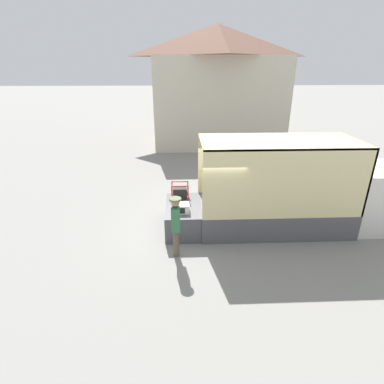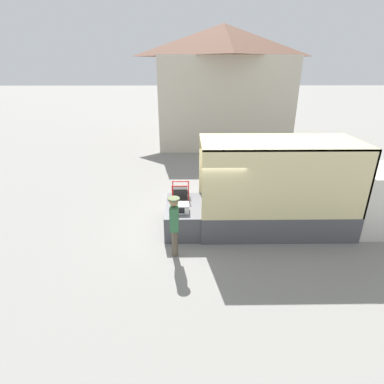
{
  "view_description": "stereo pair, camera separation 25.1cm",
  "coord_description": "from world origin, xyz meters",
  "px_view_note": "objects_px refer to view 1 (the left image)",
  "views": [
    {
      "loc": [
        -0.64,
        -8.98,
        5.12
      ],
      "look_at": [
        -0.27,
        -0.2,
        1.4
      ],
      "focal_mm": 28.0,
      "sensor_mm": 36.0,
      "label": 1
    },
    {
      "loc": [
        -0.39,
        -8.99,
        5.12
      ],
      "look_at": [
        -0.27,
        -0.2,
        1.4
      ],
      "focal_mm": 28.0,
      "sensor_mm": 36.0,
      "label": 2
    }
  ],
  "objects_px": {
    "portable_generator": "(180,193)",
    "box_truck": "(319,202)",
    "worker_person": "(176,221)",
    "microwave": "(181,208)"
  },
  "relations": [
    {
      "from": "portable_generator",
      "to": "box_truck",
      "type": "bearing_deg",
      "value": -6.8
    },
    {
      "from": "portable_generator",
      "to": "worker_person",
      "type": "xyz_separation_m",
      "value": [
        -0.15,
        -2.18,
        0.07
      ]
    },
    {
      "from": "box_truck",
      "to": "worker_person",
      "type": "height_order",
      "value": "box_truck"
    },
    {
      "from": "box_truck",
      "to": "portable_generator",
      "type": "height_order",
      "value": "box_truck"
    },
    {
      "from": "microwave",
      "to": "worker_person",
      "type": "xyz_separation_m",
      "value": [
        -0.17,
        -1.13,
        0.15
      ]
    },
    {
      "from": "microwave",
      "to": "portable_generator",
      "type": "xyz_separation_m",
      "value": [
        -0.02,
        1.06,
        0.07
      ]
    },
    {
      "from": "portable_generator",
      "to": "microwave",
      "type": "bearing_deg",
      "value": -88.81
    },
    {
      "from": "microwave",
      "to": "portable_generator",
      "type": "relative_size",
      "value": 0.83
    },
    {
      "from": "microwave",
      "to": "worker_person",
      "type": "height_order",
      "value": "worker_person"
    },
    {
      "from": "box_truck",
      "to": "microwave",
      "type": "height_order",
      "value": "box_truck"
    }
  ]
}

